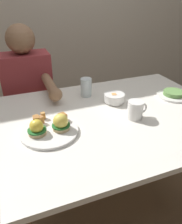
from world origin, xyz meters
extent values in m
plane|color=brown|center=(0.00, 0.00, 0.00)|extent=(6.00, 6.00, 0.00)
cube|color=white|center=(0.00, 0.00, 0.73)|extent=(1.20, 0.90, 0.03)
cube|color=#4C6BB7|center=(0.00, -0.40, 0.74)|extent=(1.20, 0.06, 0.00)
cube|color=#4C6BB7|center=(0.00, 0.40, 0.74)|extent=(1.20, 0.06, 0.00)
cube|color=brown|center=(-0.55, 0.40, 0.36)|extent=(0.06, 0.06, 0.71)
cube|color=brown|center=(0.55, 0.40, 0.36)|extent=(0.06, 0.06, 0.71)
cylinder|color=white|center=(-0.38, -0.05, 0.75)|extent=(0.27, 0.27, 0.01)
cylinder|color=tan|center=(-0.43, -0.06, 0.76)|extent=(0.08, 0.08, 0.02)
cylinder|color=#286B2D|center=(-0.43, -0.06, 0.78)|extent=(0.08, 0.08, 0.01)
sphere|color=yellow|center=(-0.43, -0.06, 0.80)|extent=(0.06, 0.06, 0.06)
cylinder|color=tan|center=(-0.32, -0.06, 0.76)|extent=(0.08, 0.08, 0.02)
cylinder|color=#236028|center=(-0.32, -0.06, 0.78)|extent=(0.08, 0.08, 0.01)
sphere|color=#F7DB56|center=(-0.32, -0.06, 0.80)|extent=(0.07, 0.07, 0.07)
cube|color=#B77A42|center=(-0.40, 0.03, 0.77)|extent=(0.03, 0.03, 0.04)
cube|color=tan|center=(-0.38, 0.06, 0.77)|extent=(0.02, 0.02, 0.04)
cube|color=#AD7038|center=(-0.29, 0.01, 0.77)|extent=(0.03, 0.03, 0.03)
cube|color=#AD7038|center=(-0.42, 0.03, 0.77)|extent=(0.03, 0.03, 0.04)
cube|color=#AD7038|center=(-0.30, 0.02, 0.77)|extent=(0.04, 0.04, 0.04)
cube|color=#B77A42|center=(-0.30, -0.01, 0.77)|extent=(0.03, 0.03, 0.03)
cube|color=tan|center=(-0.42, 0.06, 0.77)|extent=(0.03, 0.03, 0.03)
cylinder|color=white|center=(0.04, 0.12, 0.74)|extent=(0.10, 0.10, 0.01)
cylinder|color=white|center=(0.04, 0.12, 0.77)|extent=(0.12, 0.12, 0.04)
cube|color=#EA6B70|center=(0.04, 0.12, 0.78)|extent=(0.03, 0.03, 0.02)
cube|color=#F4DB66|center=(0.05, 0.10, 0.78)|extent=(0.03, 0.03, 0.02)
cube|color=#F4DB66|center=(0.02, 0.14, 0.77)|extent=(0.03, 0.03, 0.02)
cube|color=#EA6B70|center=(0.05, 0.14, 0.77)|extent=(0.04, 0.04, 0.03)
cube|color=#F4DB66|center=(0.04, 0.13, 0.77)|extent=(0.04, 0.04, 0.03)
cube|color=#F4A85B|center=(0.04, 0.12, 0.79)|extent=(0.03, 0.03, 0.03)
cube|color=#F4A85B|center=(0.03, 0.12, 0.77)|extent=(0.03, 0.03, 0.03)
cylinder|color=white|center=(0.06, -0.07, 0.79)|extent=(0.08, 0.08, 0.09)
cylinder|color=black|center=(0.06, -0.07, 0.83)|extent=(0.07, 0.07, 0.01)
torus|color=white|center=(0.11, -0.07, 0.79)|extent=(0.06, 0.01, 0.06)
cylinder|color=silver|center=(-0.08, 0.27, 0.80)|extent=(0.07, 0.07, 0.11)
cylinder|color=silver|center=(-0.08, 0.27, 0.78)|extent=(0.06, 0.06, 0.07)
cylinder|color=white|center=(0.43, 0.07, 0.75)|extent=(0.20, 0.20, 0.01)
cylinder|color=#66934C|center=(0.43, 0.07, 0.76)|extent=(0.12, 0.12, 0.02)
cylinder|color=#33333D|center=(-0.49, 0.53, 0.23)|extent=(0.11, 0.11, 0.45)
cylinder|color=#33333D|center=(-0.31, 0.53, 0.23)|extent=(0.11, 0.11, 0.45)
cube|color=#993338|center=(-0.40, 0.63, 0.70)|extent=(0.34, 0.20, 0.50)
sphere|color=#936B4C|center=(-0.40, 0.63, 1.04)|extent=(0.19, 0.19, 0.19)
cylinder|color=#936B4C|center=(-0.28, 0.38, 0.80)|extent=(0.06, 0.30, 0.06)
sphere|color=#936B4C|center=(-0.28, 0.23, 0.80)|extent=(0.08, 0.08, 0.08)
camera|label=1|loc=(-0.49, -0.89, 1.32)|focal=34.50mm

